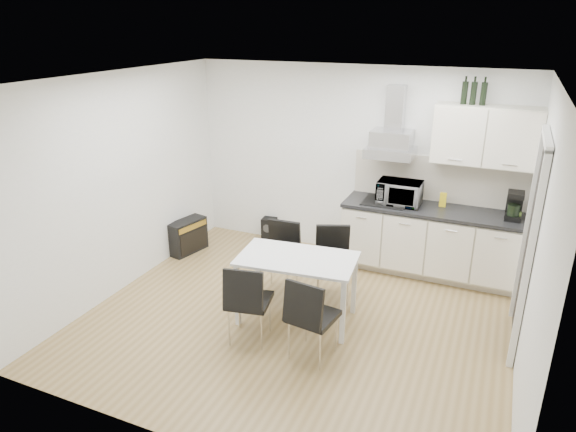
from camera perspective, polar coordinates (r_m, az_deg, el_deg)
name	(u,v)px	position (r m, az deg, el deg)	size (l,w,h in m)	color
ground	(296,319)	(5.84, 0.87, -11.39)	(4.50, 4.50, 0.00)	#A18653
wall_back	(353,163)	(7.06, 7.20, 5.84)	(4.50, 0.10, 2.60)	white
wall_front	(186,302)	(3.66, -11.29, -9.38)	(4.50, 0.10, 2.60)	white
wall_left	(122,184)	(6.41, -18.00, 3.41)	(0.10, 4.00, 2.60)	white
wall_right	(537,246)	(4.92, 25.96, -3.01)	(0.10, 4.00, 2.60)	white
ceiling	(297,80)	(4.96, 1.04, 14.91)	(4.50, 4.50, 0.00)	white
doorway	(527,247)	(5.52, 25.03, -3.17)	(0.08, 1.04, 2.10)	white
kitchenette	(436,214)	(6.73, 16.12, 0.20)	(2.22, 0.64, 2.52)	beige
dining_table	(297,265)	(5.54, 1.02, -5.50)	(1.32, 0.84, 0.75)	white
chair_far_left	(279,260)	(6.15, -1.03, -4.90)	(0.44, 0.50, 0.88)	black
chair_far_right	(333,266)	(6.04, 5.01, -5.50)	(0.44, 0.50, 0.88)	black
chair_near_left	(249,302)	(5.31, -4.32, -9.46)	(0.44, 0.50, 0.88)	black
chair_near_right	(313,317)	(5.05, 2.81, -11.15)	(0.44, 0.50, 0.88)	black
guitar_amp	(188,236)	(7.46, -11.10, -2.19)	(0.37, 0.61, 0.48)	black
floor_speaker	(269,229)	(7.75, -2.09, -1.44)	(0.20, 0.18, 0.34)	black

